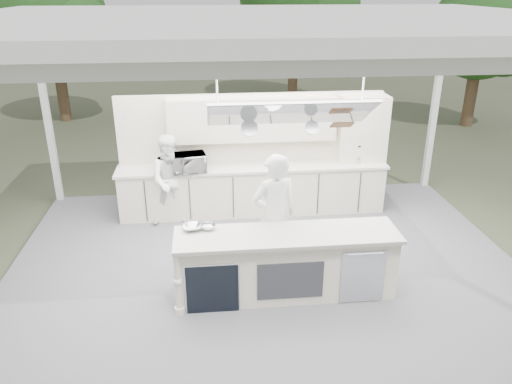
{
  "coord_description": "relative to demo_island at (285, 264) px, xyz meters",
  "views": [
    {
      "loc": [
        -0.85,
        -6.9,
        4.24
      ],
      "look_at": [
        -0.1,
        0.4,
        1.16
      ],
      "focal_mm": 35.0,
      "sensor_mm": 36.0,
      "label": 1
    }
  ],
  "objects": [
    {
      "name": "ground",
      "position": [
        -0.18,
        0.91,
        -0.6
      ],
      "size": [
        90.0,
        90.0,
        0.0
      ],
      "primitive_type": "plane",
      "color": "#434831",
      "rests_on": "ground"
    },
    {
      "name": "stage_deck",
      "position": [
        -0.18,
        0.91,
        -0.54
      ],
      "size": [
        8.0,
        6.0,
        0.12
      ],
      "primitive_type": "cube",
      "color": "#58595D",
      "rests_on": "ground"
    },
    {
      "name": "tent",
      "position": [
        -0.18,
        0.9,
        3.11
      ],
      "size": [
        8.2,
        6.2,
        3.86
      ],
      "color": "white",
      "rests_on": "ground"
    },
    {
      "name": "demo_island",
      "position": [
        0.0,
        0.0,
        0.0
      ],
      "size": [
        3.1,
        0.79,
        0.95
      ],
      "color": "white",
      "rests_on": "stage_deck"
    },
    {
      "name": "back_counter",
      "position": [
        -0.18,
        2.81,
        0.0
      ],
      "size": [
        5.08,
        0.72,
        0.95
      ],
      "color": "white",
      "rests_on": "stage_deck"
    },
    {
      "name": "back_wall_unit",
      "position": [
        0.27,
        3.03,
        0.98
      ],
      "size": [
        5.05,
        0.48,
        2.25
      ],
      "color": "white",
      "rests_on": "stage_deck"
    },
    {
      "name": "tree_cluster",
      "position": [
        -0.34,
        10.68,
        2.69
      ],
      "size": [
        19.55,
        9.4,
        5.85
      ],
      "color": "#4C3D26",
      "rests_on": "ground"
    },
    {
      "name": "head_chef",
      "position": [
        -0.09,
        0.54,
        0.49
      ],
      "size": [
        0.8,
        0.64,
        1.93
      ],
      "primitive_type": "imported",
      "rotation": [
        0.0,
        0.0,
        3.42
      ],
      "color": "white",
      "rests_on": "stage_deck"
    },
    {
      "name": "sous_chef",
      "position": [
        -1.67,
        2.46,
        0.37
      ],
      "size": [
        0.88,
        0.72,
        1.69
      ],
      "primitive_type": "imported",
      "rotation": [
        0.0,
        0.0,
        0.1
      ],
      "color": "white",
      "rests_on": "stage_deck"
    },
    {
      "name": "toaster_oven",
      "position": [
        -1.37,
        2.61,
        0.64
      ],
      "size": [
        0.66,
        0.5,
        0.33
      ],
      "primitive_type": "imported",
      "rotation": [
        0.0,
        0.0,
        0.16
      ],
      "color": "silver",
      "rests_on": "back_counter"
    },
    {
      "name": "bowl_large",
      "position": [
        -1.28,
        0.26,
        0.51
      ],
      "size": [
        0.31,
        0.31,
        0.07
      ],
      "primitive_type": "imported",
      "rotation": [
        0.0,
        0.0,
        0.16
      ],
      "color": "silver",
      "rests_on": "demo_island"
    },
    {
      "name": "bowl_small",
      "position": [
        -1.06,
        0.26,
        0.51
      ],
      "size": [
        0.26,
        0.26,
        0.07
      ],
      "primitive_type": "imported",
      "rotation": [
        0.0,
        0.0,
        0.18
      ],
      "color": "silver",
      "rests_on": "demo_island"
    }
  ]
}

